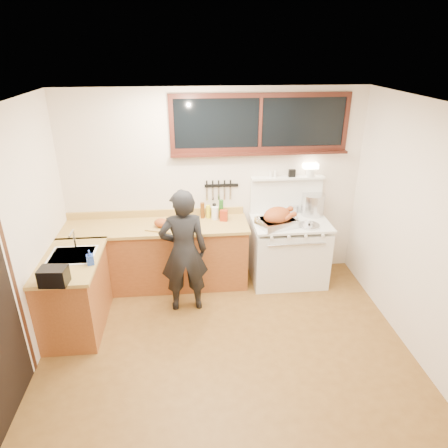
{
  "coord_description": "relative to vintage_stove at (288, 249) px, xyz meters",
  "views": [
    {
      "loc": [
        -0.35,
        -3.37,
        3.08
      ],
      "look_at": [
        0.05,
        0.85,
        1.15
      ],
      "focal_mm": 32.0,
      "sensor_mm": 36.0,
      "label": 1
    }
  ],
  "objects": [
    {
      "name": "ground_plane",
      "position": [
        -1.0,
        -1.41,
        -0.48
      ],
      "size": [
        4.0,
        3.5,
        0.02
      ],
      "primitive_type": "cube",
      "color": "brown"
    },
    {
      "name": "room_shell",
      "position": [
        -1.0,
        -1.41,
        1.18
      ],
      "size": [
        4.1,
        3.6,
        2.65
      ],
      "color": "silver",
      "rests_on": "ground"
    },
    {
      "name": "counter_back",
      "position": [
        -1.8,
        0.04,
        -0.01
      ],
      "size": [
        2.44,
        0.64,
        1.0
      ],
      "color": "brown",
      "rests_on": "ground"
    },
    {
      "name": "counter_left",
      "position": [
        -2.7,
        -0.79,
        -0.02
      ],
      "size": [
        0.64,
        1.09,
        0.9
      ],
      "color": "brown",
      "rests_on": "ground"
    },
    {
      "name": "sink_unit",
      "position": [
        -2.68,
        -0.71,
        0.38
      ],
      "size": [
        0.5,
        0.45,
        0.37
      ],
      "color": "white",
      "rests_on": "counter_left"
    },
    {
      "name": "vintage_stove",
      "position": [
        0.0,
        0.0,
        0.0
      ],
      "size": [
        1.02,
        0.74,
        1.61
      ],
      "color": "white",
      "rests_on": "ground"
    },
    {
      "name": "back_window",
      "position": [
        -0.4,
        0.31,
        1.6
      ],
      "size": [
        2.32,
        0.13,
        0.77
      ],
      "color": "black",
      "rests_on": "room_shell"
    },
    {
      "name": "knife_strip",
      "position": [
        -0.92,
        0.32,
        0.84
      ],
      "size": [
        0.46,
        0.03,
        0.28
      ],
      "color": "black",
      "rests_on": "room_shell"
    },
    {
      "name": "man",
      "position": [
        -1.43,
        -0.53,
        0.32
      ],
      "size": [
        0.6,
        0.41,
        1.58
      ],
      "color": "black",
      "rests_on": "ground"
    },
    {
      "name": "soap_bottle",
      "position": [
        -2.43,
        -0.92,
        0.51
      ],
      "size": [
        0.09,
        0.09,
        0.17
      ],
      "color": "#2445B5",
      "rests_on": "counter_left"
    },
    {
      "name": "toaster",
      "position": [
        -2.7,
        -1.29,
        0.52
      ],
      "size": [
        0.28,
        0.2,
        0.18
      ],
      "color": "black",
      "rests_on": "counter_left"
    },
    {
      "name": "cutting_board",
      "position": [
        -1.71,
        -0.07,
        0.48
      ],
      "size": [
        0.43,
        0.37,
        0.13
      ],
      "color": "#B38F47",
      "rests_on": "counter_back"
    },
    {
      "name": "roast_turkey",
      "position": [
        -0.21,
        -0.14,
        0.54
      ],
      "size": [
        0.57,
        0.49,
        0.26
      ],
      "color": "silver",
      "rests_on": "vintage_stove"
    },
    {
      "name": "stockpot",
      "position": [
        0.35,
        0.2,
        0.58
      ],
      "size": [
        0.37,
        0.37,
        0.3
      ],
      "color": "silver",
      "rests_on": "vintage_stove"
    },
    {
      "name": "saucepan",
      "position": [
        0.11,
        0.29,
        0.49
      ],
      "size": [
        0.19,
        0.28,
        0.11
      ],
      "color": "silver",
      "rests_on": "vintage_stove"
    },
    {
      "name": "pot_lid",
      "position": [
        0.2,
        -0.19,
        0.44
      ],
      "size": [
        0.34,
        0.34,
        0.04
      ],
      "color": "silver",
      "rests_on": "vintage_stove"
    },
    {
      "name": "coffee_tin",
      "position": [
        -0.89,
        0.1,
        0.51
      ],
      "size": [
        0.12,
        0.1,
        0.15
      ],
      "color": "#9F2D11",
      "rests_on": "counter_back"
    },
    {
      "name": "pitcher",
      "position": [
        -1.01,
        0.16,
        0.52
      ],
      "size": [
        0.1,
        0.1,
        0.17
      ],
      "color": "white",
      "rests_on": "counter_back"
    },
    {
      "name": "bottle_cluster",
      "position": [
        -1.04,
        0.22,
        0.54
      ],
      "size": [
        0.31,
        0.06,
        0.25
      ],
      "color": "black",
      "rests_on": "counter_back"
    }
  ]
}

